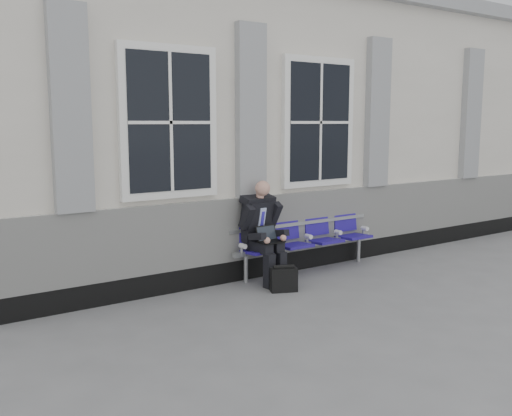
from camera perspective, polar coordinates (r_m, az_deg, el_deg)
ground at (r=7.85m, az=11.00°, el=-8.26°), size 70.00×70.00×0.00m
station_building at (r=10.24m, az=-2.77°, el=8.39°), size 14.40×4.40×4.49m
bench at (r=8.68m, az=4.97°, el=-2.77°), size 2.60×0.47×0.91m
businessman at (r=8.00m, az=0.63°, el=-2.03°), size 0.60×0.80×1.45m
briefcase at (r=7.70m, az=2.80°, el=-7.13°), size 0.39×0.28×0.37m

